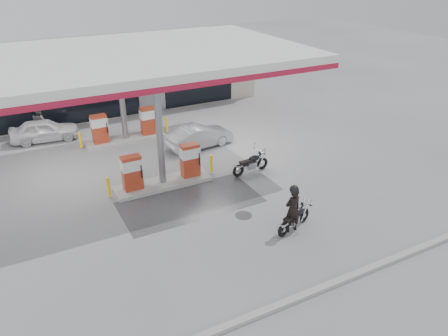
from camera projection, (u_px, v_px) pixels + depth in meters
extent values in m
plane|color=gray|center=(180.00, 205.00, 18.69)|extent=(90.00, 90.00, 0.00)
cube|color=#4C4C4F|center=(190.00, 202.00, 18.90)|extent=(6.00, 3.00, 0.00)
cylinder|color=#38383A|center=(243.00, 215.00, 17.94)|extent=(0.70, 0.70, 0.01)
cube|color=gray|center=(269.00, 310.00, 13.11)|extent=(28.00, 0.25, 0.15)
cube|color=beige|center=(91.00, 75.00, 30.49)|extent=(22.00, 8.00, 4.00)
cube|color=black|center=(106.00, 99.00, 27.56)|extent=(18.00, 0.10, 2.60)
cube|color=#A4142F|center=(102.00, 66.00, 26.57)|extent=(22.00, 0.25, 1.00)
cube|color=navy|center=(206.00, 55.00, 29.45)|extent=(3.50, 0.12, 0.80)
cube|color=gray|center=(152.00, 97.00, 28.91)|extent=(1.80, 0.14, 2.20)
cube|color=silver|center=(133.00, 58.00, 20.30)|extent=(16.00, 10.00, 0.60)
cube|color=#A4142F|center=(173.00, 88.00, 16.46)|extent=(16.00, 0.12, 0.24)
cube|color=#A4142F|center=(107.00, 44.00, 24.31)|extent=(16.00, 0.12, 0.24)
cylinder|color=gray|center=(160.00, 133.00, 19.13)|extent=(0.32, 0.32, 5.00)
cylinder|color=gray|center=(122.00, 97.00, 23.89)|extent=(0.32, 0.32, 5.00)
cube|color=#9E9E99|center=(163.00, 183.00, 20.24)|extent=(4.50, 1.30, 0.18)
cube|color=#9F301A|center=(132.00, 173.00, 19.26)|extent=(0.85, 0.48, 1.60)
cube|color=#9F301A|center=(190.00, 160.00, 20.43)|extent=(0.85, 0.48, 1.60)
cube|color=silver|center=(131.00, 165.00, 19.08)|extent=(0.88, 0.52, 0.50)
cube|color=silver|center=(190.00, 152.00, 20.25)|extent=(0.88, 0.52, 0.50)
cylinder|color=yellow|center=(108.00, 187.00, 19.00)|extent=(0.14, 0.14, 0.90)
cylinder|color=yellow|center=(211.00, 164.00, 21.08)|extent=(0.14, 0.14, 0.90)
cube|color=#9E9E99|center=(126.00, 139.00, 25.00)|extent=(4.50, 1.30, 0.18)
cube|color=#9F301A|center=(100.00, 129.00, 24.02)|extent=(0.85, 0.48, 1.60)
cube|color=#9F301A|center=(148.00, 121.00, 25.18)|extent=(0.85, 0.48, 1.60)
cube|color=silver|center=(99.00, 122.00, 23.84)|extent=(0.88, 0.52, 0.50)
cube|color=silver|center=(148.00, 114.00, 25.01)|extent=(0.88, 0.52, 0.50)
cylinder|color=yellow|center=(80.00, 140.00, 23.76)|extent=(0.14, 0.14, 0.90)
cylinder|color=yellow|center=(167.00, 125.00, 25.84)|extent=(0.14, 0.14, 0.90)
torus|color=black|center=(304.00, 215.00, 17.41)|extent=(0.61, 0.33, 0.60)
torus|color=black|center=(283.00, 230.00, 16.51)|extent=(0.61, 0.33, 0.60)
cube|color=gray|center=(294.00, 220.00, 16.95)|extent=(0.46, 0.36, 0.30)
cube|color=black|center=(292.00, 219.00, 16.81)|extent=(0.88, 0.39, 0.08)
ellipsoid|color=black|center=(297.00, 211.00, 16.91)|extent=(0.64, 0.49, 0.28)
cube|color=black|center=(290.00, 218.00, 16.60)|extent=(0.60, 0.41, 0.10)
cylinder|color=silver|center=(302.00, 202.00, 16.97)|extent=(0.29, 0.73, 0.04)
sphere|color=silver|center=(304.00, 203.00, 17.10)|extent=(0.18, 0.18, 0.18)
cylinder|color=silver|center=(284.00, 226.00, 16.75)|extent=(0.88, 0.38, 0.08)
imported|color=black|center=(293.00, 210.00, 16.57)|extent=(0.69, 0.46, 1.87)
torus|color=black|center=(262.00, 164.00, 21.62)|extent=(0.64, 0.20, 0.63)
torus|color=black|center=(238.00, 171.00, 20.92)|extent=(0.64, 0.20, 0.63)
cube|color=gray|center=(251.00, 165.00, 21.25)|extent=(0.44, 0.29, 0.31)
cube|color=black|center=(249.00, 164.00, 21.13)|extent=(0.95, 0.19, 0.08)
ellipsoid|color=black|center=(254.00, 158.00, 21.18)|extent=(0.62, 0.39, 0.29)
cube|color=black|center=(245.00, 162.00, 20.95)|extent=(0.60, 0.30, 0.10)
cylinder|color=silver|center=(259.00, 151.00, 21.20)|extent=(0.11, 0.80, 0.04)
sphere|color=silver|center=(261.00, 153.00, 21.31)|extent=(0.19, 0.19, 0.19)
cylinder|color=silver|center=(241.00, 169.00, 21.16)|extent=(0.95, 0.17, 0.08)
imported|color=white|center=(44.00, 130.00, 24.81)|extent=(3.87, 1.92, 1.27)
imported|color=#4E4E53|center=(40.00, 122.00, 25.10)|extent=(1.03, 1.14, 1.90)
imported|color=#A7ABB0|center=(200.00, 137.00, 23.99)|extent=(3.87, 1.78, 1.23)
imported|color=#B1B5BA|center=(223.00, 86.00, 33.49)|extent=(3.81, 1.96, 1.03)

